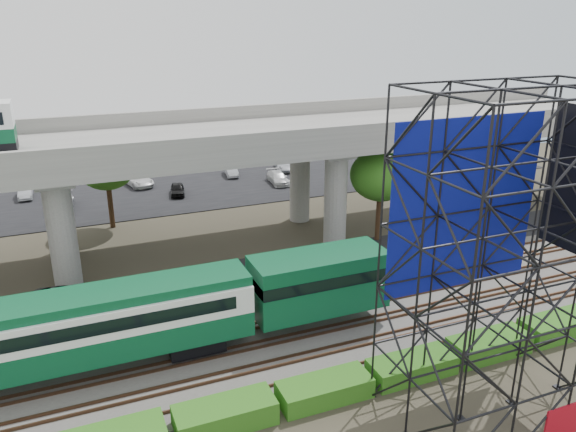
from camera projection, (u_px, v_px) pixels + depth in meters
name	position (u px, v px, depth m)	size (l,w,h in m)	color
ground	(274.00, 356.00, 30.73)	(140.00, 140.00, 0.00)	#474233
ballast_bed	(261.00, 336.00, 32.44)	(90.00, 12.00, 0.20)	slate
service_road	(221.00, 278.00, 39.86)	(90.00, 5.00, 0.08)	black
parking_lot	(161.00, 189.00, 60.32)	(90.00, 18.00, 0.08)	black
harbor_water	(132.00, 147.00, 79.49)	(140.00, 40.00, 0.03)	#455B72
rail_tracks	(261.00, 334.00, 32.38)	(90.00, 9.52, 0.16)	#472D1E
commuter_train	(108.00, 322.00, 28.55)	(29.30, 3.06, 4.30)	black
overpass	(179.00, 150.00, 41.42)	(80.00, 12.00, 12.40)	#9E9B93
scaffold_tower	(507.00, 266.00, 24.02)	(9.36, 6.36, 15.00)	black
hedge_strip	(325.00, 389.00, 27.16)	(34.60, 1.80, 1.20)	#2B6216
trees	(135.00, 189.00, 41.26)	(40.94, 16.94, 7.69)	#382314
suv	(68.00, 299.00, 35.40)	(2.25, 4.88, 1.36)	black
parked_cars	(165.00, 183.00, 60.01)	(36.73, 9.80, 1.31)	white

